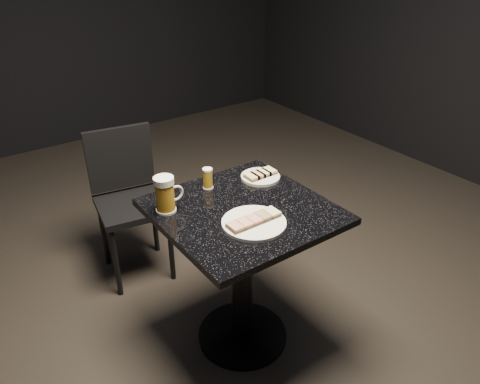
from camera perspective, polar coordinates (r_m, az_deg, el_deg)
name	(u,v)px	position (r m, az deg, el deg)	size (l,w,h in m)	color
floor	(242,336)	(2.46, 0.28, -17.15)	(6.00, 6.00, 0.00)	black
plate_large	(254,223)	(1.88, 1.71, -3.80)	(0.26, 0.26, 0.01)	white
plate_small	(260,177)	(2.23, 2.50, 1.85)	(0.19, 0.19, 0.01)	silver
table	(243,254)	(2.12, 0.32, -7.60)	(0.70, 0.70, 0.75)	black
beer_mug	(165,194)	(1.96, -9.08, -0.28)	(0.13, 0.09, 0.16)	silver
beer_tumbler	(208,178)	(2.13, -3.96, 1.66)	(0.05, 0.05, 0.10)	silver
chair	(128,194)	(2.69, -13.46, -0.22)	(0.42, 0.42, 0.85)	black
canapes_on_plate_large	(254,220)	(1.87, 1.71, -3.38)	(0.23, 0.07, 0.02)	#4C3521
canapes_on_plate_small	(260,174)	(2.22, 2.51, 2.22)	(0.15, 0.07, 0.02)	#4C3521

